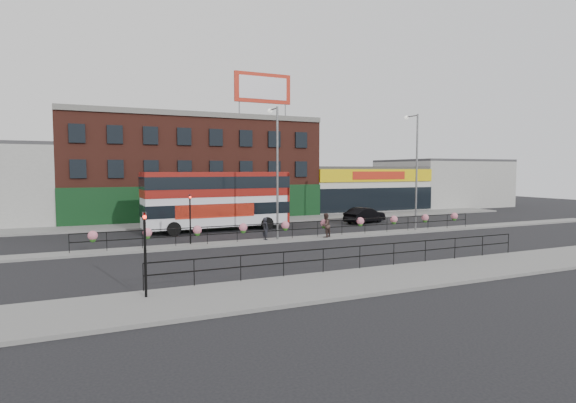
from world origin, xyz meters
name	(u,v)px	position (x,y,z in m)	size (l,w,h in m)	color
ground	(305,239)	(0.00, 0.00, 0.00)	(120.00, 120.00, 0.00)	black
south_pavement	(419,274)	(0.00, -12.00, 0.07)	(60.00, 4.00, 0.15)	slate
north_pavement	(250,221)	(0.00, 12.00, 0.07)	(60.00, 4.00, 0.15)	slate
median	(305,238)	(0.00, 0.00, 0.07)	(60.00, 1.60, 0.15)	slate
yellow_line_inner	(389,266)	(0.00, -9.70, 0.01)	(60.00, 0.10, 0.01)	gold
yellow_line_outer	(391,267)	(0.00, -9.88, 0.01)	(60.00, 0.10, 0.01)	gold
brick_building	(190,168)	(-4.00, 19.96, 5.13)	(25.00, 12.21, 10.30)	brown
supermarket	(350,188)	(16.00, 19.90, 2.65)	(15.00, 12.25, 5.30)	silver
warehouse_east	(441,183)	(30.75, 20.00, 3.15)	(14.50, 12.00, 6.30)	#A7A7A2
billboard	(263,88)	(2.50, 14.99, 13.18)	(6.00, 0.29, 4.40)	red
median_railing	(305,225)	(0.00, 0.00, 1.05)	(30.04, 0.56, 1.23)	black
south_railing	(360,252)	(-2.00, -10.10, 0.96)	(20.04, 0.05, 1.12)	black
double_decker_bus	(218,195)	(-4.40, 7.04, 2.91)	(11.84, 3.40, 4.74)	silver
car	(365,215)	(9.38, 6.64, 0.73)	(4.67, 2.84, 1.45)	black
pedestrian_a	(265,229)	(-2.96, 0.12, 0.92)	(0.49, 0.63, 1.53)	black
pedestrian_b	(326,225)	(1.37, -0.50, 1.00)	(1.04, 0.97, 1.71)	#422F2A
lamp_column_west	(276,161)	(-2.08, 0.31, 5.52)	(0.33, 1.59, 9.07)	slate
lamp_column_east	(415,162)	(9.80, 0.30, 5.57)	(0.33, 1.61, 9.15)	slate
traffic_light_south	(145,236)	(-12.00, -11.01, 2.47)	(0.15, 0.28, 3.65)	black
traffic_light_median	(190,208)	(-8.00, 0.39, 2.47)	(0.15, 0.28, 3.65)	black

